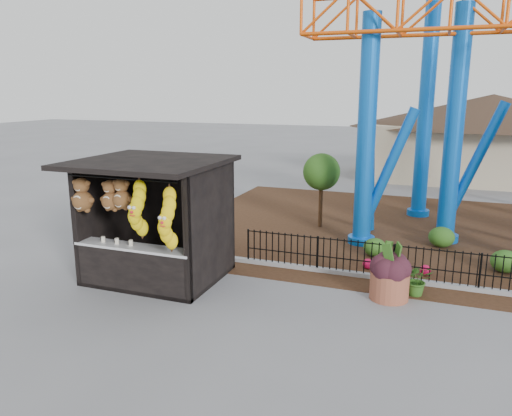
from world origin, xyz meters
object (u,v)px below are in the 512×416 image
(prize_booth, at_px, (151,223))
(terracotta_planter, at_px, (389,286))
(roller_coaster, at_px, (501,35))
(potted_plant, at_px, (417,280))

(prize_booth, xyz_separation_m, terracotta_planter, (5.81, 0.95, -1.22))
(prize_booth, distance_m, roller_coaster, 11.99)
(roller_coaster, height_order, potted_plant, roller_coaster)
(roller_coaster, xyz_separation_m, terracotta_planter, (-2.31, -6.39, -6.12))
(terracotta_planter, bearing_deg, roller_coaster, 70.12)
(prize_booth, bearing_deg, roller_coaster, 42.11)
(prize_booth, height_order, roller_coaster, roller_coaster)
(roller_coaster, relative_size, terracotta_planter, 12.19)
(terracotta_planter, xyz_separation_m, potted_plant, (0.59, 0.44, 0.07))
(terracotta_planter, height_order, potted_plant, potted_plant)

